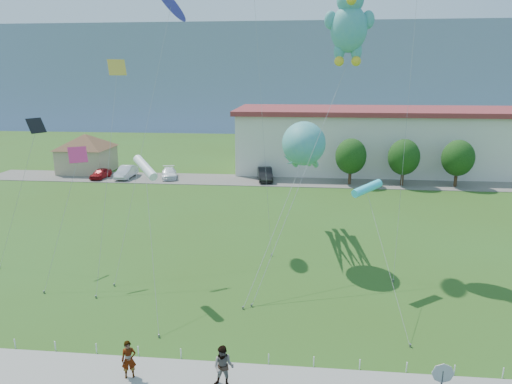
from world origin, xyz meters
TOP-DOWN VIEW (x-y plane):
  - ground at (0.00, 0.00)m, footprint 160.00×160.00m
  - sidewalk at (0.00, -2.75)m, footprint 80.00×2.50m
  - parking_strip at (0.00, 35.00)m, footprint 70.00×6.00m
  - hill_ridge at (0.00, 120.00)m, footprint 160.00×50.00m
  - pavilion at (-24.00, 38.00)m, footprint 9.20×9.20m
  - warehouse at (26.00, 44.00)m, footprint 61.00×15.00m
  - stop_sign at (9.50, -4.21)m, footprint 0.80×0.07m
  - rope_fence at (0.00, -1.30)m, footprint 26.05×0.05m
  - tree_near at (10.00, 34.00)m, footprint 3.60×3.60m
  - tree_mid at (16.00, 34.00)m, footprint 3.60×3.60m
  - tree_far at (22.00, 34.00)m, footprint 3.60×3.60m
  - pedestrian_left at (-2.79, -2.92)m, footprint 0.71×0.58m
  - pedestrian_right at (1.29, -3.12)m, footprint 0.94×0.77m
  - parked_car_red at (-20.52, 34.16)m, footprint 1.78×3.70m
  - parked_car_silver at (-17.44, 34.71)m, footprint 1.63×4.53m
  - parked_car_white at (-12.08, 35.14)m, footprint 2.89×4.62m
  - parked_car_black at (-0.07, 34.98)m, footprint 2.34×4.93m
  - octopus_kite at (4.38, 12.54)m, footprint 4.65×14.98m
  - teddy_bear_kite at (7.11, 12.57)m, footprint 7.09×9.87m
  - small_kite_white at (-4.53, 5.45)m, footprint 2.32×6.39m
  - small_kite_yellow at (-7.70, 9.52)m, footprint 1.29×7.08m
  - small_kite_cyan at (8.16, 7.51)m, footprint 1.75×8.07m
  - small_kite_pink at (-9.72, 7.37)m, footprint 1.81×4.23m
  - small_kite_black at (-13.65, 9.57)m, footprint 2.98×3.16m
  - small_kite_blue at (-5.65, 15.79)m, footprint 2.31×11.29m

SIDE VIEW (x-z plane):
  - ground at x=0.00m, z-range 0.00..0.00m
  - parking_strip at x=0.00m, z-range 0.00..0.06m
  - sidewalk at x=0.00m, z-range 0.00..0.10m
  - rope_fence at x=0.00m, z-range 0.00..0.50m
  - parked_car_red at x=-20.52m, z-range 0.06..1.28m
  - parked_car_white at x=-12.08m, z-range 0.06..1.31m
  - parked_car_silver at x=-17.44m, z-range 0.06..1.55m
  - parked_car_black at x=-0.07m, z-range 0.06..1.62m
  - pedestrian_left at x=-2.79m, z-range 0.10..1.77m
  - pedestrian_right at x=1.29m, z-range 0.10..1.93m
  - stop_sign at x=9.50m, z-range 0.62..3.12m
  - pavilion at x=-24.00m, z-range 0.52..5.52m
  - tree_near at x=10.00m, z-range 0.65..6.12m
  - tree_mid at x=16.00m, z-range 0.65..6.12m
  - tree_far at x=22.00m, z-range 0.65..6.12m
  - warehouse at x=26.00m, z-range 0.02..8.22m
  - small_kite_cyan at x=8.16m, z-range 2.75..9.22m
  - small_kite_pink at x=-9.72m, z-range 2.93..11.08m
  - octopus_kite at x=4.38m, z-range 2.55..12.13m
  - small_kite_white at x=-4.53m, z-range 3.45..11.33m
  - small_kite_black at x=-13.65m, z-range 3.49..13.18m
  - small_kite_yellow at x=-7.70m, z-range 4.68..18.12m
  - hill_ridge at x=0.00m, z-range 0.00..25.00m
  - teddy_bear_kite at x=7.11m, z-range 6.70..24.92m
  - small_kite_blue at x=-5.65m, z-range 8.01..26.33m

